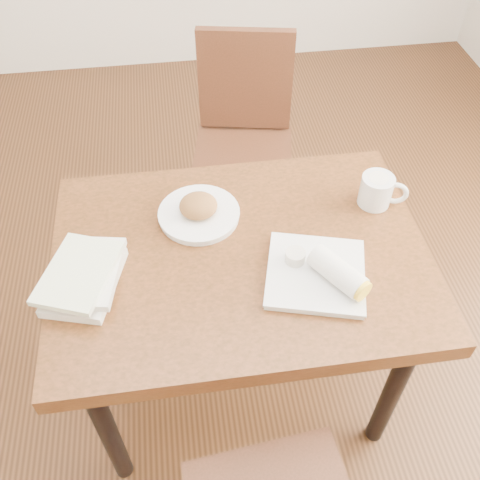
{
  "coord_description": "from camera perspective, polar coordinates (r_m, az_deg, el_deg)",
  "views": [
    {
      "loc": [
        -0.15,
        -1.03,
        1.94
      ],
      "look_at": [
        0.0,
        0.0,
        0.8
      ],
      "focal_mm": 40.0,
      "sensor_mm": 36.0,
      "label": 1
    }
  ],
  "objects": [
    {
      "name": "ground",
      "position": [
        2.21,
        0.0,
        -14.27
      ],
      "size": [
        4.0,
        5.0,
        0.01
      ],
      "primitive_type": "cube",
      "color": "#472814",
      "rests_on": "ground"
    },
    {
      "name": "table",
      "position": [
        1.65,
        0.0,
        -3.24
      ],
      "size": [
        1.11,
        0.81,
        0.75
      ],
      "color": "brown",
      "rests_on": "ground"
    },
    {
      "name": "chair_far",
      "position": [
        2.37,
        0.42,
        11.55
      ],
      "size": [
        0.49,
        0.49,
        0.95
      ],
      "color": "#452113",
      "rests_on": "ground"
    },
    {
      "name": "plate_scone",
      "position": [
        1.67,
        -4.42,
        3.09
      ],
      "size": [
        0.26,
        0.26,
        0.08
      ],
      "color": "white",
      "rests_on": "table"
    },
    {
      "name": "coffee_mug",
      "position": [
        1.75,
        14.47,
        5.18
      ],
      "size": [
        0.15,
        0.1,
        0.1
      ],
      "color": "white",
      "rests_on": "table"
    },
    {
      "name": "plate_burrito",
      "position": [
        1.51,
        8.79,
        -3.48
      ],
      "size": [
        0.34,
        0.34,
        0.09
      ],
      "color": "white",
      "rests_on": "table"
    },
    {
      "name": "book_stack",
      "position": [
        1.54,
        -16.3,
        -3.71
      ],
      "size": [
        0.25,
        0.3,
        0.07
      ],
      "color": "white",
      "rests_on": "table"
    }
  ]
}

